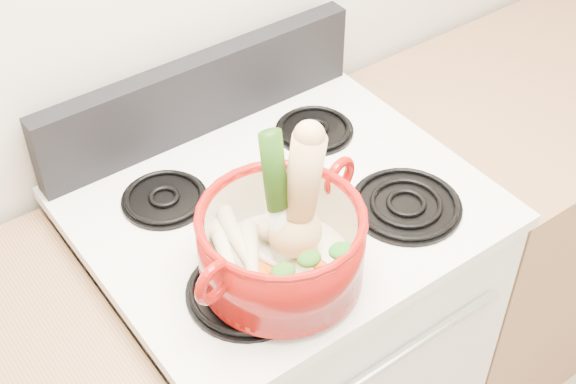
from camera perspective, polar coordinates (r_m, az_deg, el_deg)
stove_body at (r=1.98m, az=-0.37°, el=-11.08°), size 0.76×0.65×0.92m
cooktop at (r=1.62m, az=-0.44°, el=-1.06°), size 0.78×0.67×0.03m
control_backsplash at (r=1.75m, az=-6.24°, el=6.92°), size 0.76×0.05×0.18m
oven_handle at (r=1.57m, az=7.03°, el=-12.11°), size 0.60×0.02×0.02m
counter_right at (r=2.56m, az=19.43°, el=0.85°), size 1.36×0.65×0.90m
burner_front_left at (r=1.44m, az=-2.87°, el=-6.98°), size 0.22×0.22×0.02m
burner_front_right at (r=1.61m, az=8.40°, el=-0.85°), size 0.22×0.22×0.02m
burner_back_left at (r=1.63m, az=-8.79°, el=-0.41°), size 0.17×0.17×0.02m
burner_back_right at (r=1.78m, az=1.89°, el=4.51°), size 0.17×0.17×0.02m
dutch_oven at (r=1.40m, az=-0.48°, el=-3.85°), size 0.36×0.36×0.14m
pot_handle_left at (r=1.28m, az=-5.28°, el=-6.42°), size 0.08×0.04×0.08m
pot_handle_right at (r=1.46m, az=3.68°, el=1.11°), size 0.08×0.04×0.08m
squash at (r=1.37m, az=0.50°, el=-0.47°), size 0.15×0.13×0.26m
leek at (r=1.35m, az=-0.65°, el=-0.40°), size 0.05×0.09×0.27m
ginger at (r=1.46m, az=-0.93°, el=-2.54°), size 0.08×0.06×0.04m
parsnip_0 at (r=1.41m, az=-3.54°, el=-4.60°), size 0.07×0.24×0.07m
parsnip_1 at (r=1.39m, az=-4.25°, el=-4.86°), size 0.10×0.20×0.06m
parsnip_2 at (r=1.41m, az=-3.37°, el=-3.70°), size 0.10×0.18×0.05m
parsnip_3 at (r=1.37m, az=-2.55°, el=-5.28°), size 0.12×0.18×0.05m
parsnip_4 at (r=1.39m, az=-3.24°, el=-4.08°), size 0.07×0.19×0.05m
carrot_0 at (r=1.39m, az=-1.13°, el=-5.93°), size 0.07×0.16×0.05m
carrot_1 at (r=1.37m, az=-1.67°, el=-6.22°), size 0.06×0.16×0.05m
carrot_2 at (r=1.39m, az=1.70°, el=-4.86°), size 0.04×0.17×0.05m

